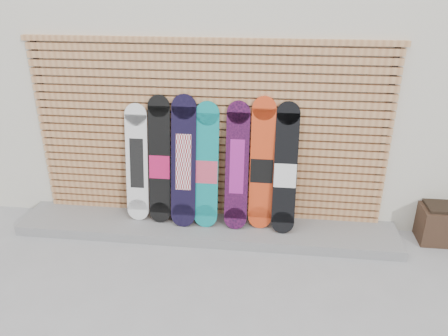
{
  "coord_description": "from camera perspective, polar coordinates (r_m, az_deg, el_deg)",
  "views": [
    {
      "loc": [
        0.61,
        -3.87,
        2.93
      ],
      "look_at": [
        0.06,
        0.75,
        0.85
      ],
      "focal_mm": 35.0,
      "sensor_mm": 36.0,
      "label": 1
    }
  ],
  "objects": [
    {
      "name": "snowboard_6",
      "position": [
        5.07,
        8.02,
        -0.25
      ],
      "size": [
        0.27,
        0.38,
        1.51
      ],
      "color": "black",
      "rests_on": "concrete_step"
    },
    {
      "name": "snowboard_3",
      "position": [
        5.14,
        -2.31,
        0.18
      ],
      "size": [
        0.28,
        0.35,
        1.48
      ],
      "color": "#0C797A",
      "rests_on": "concrete_step"
    },
    {
      "name": "snowboard_2",
      "position": [
        5.16,
        -5.3,
        0.77
      ],
      "size": [
        0.3,
        0.37,
        1.56
      ],
      "color": "black",
      "rests_on": "concrete_step"
    },
    {
      "name": "building",
      "position": [
        7.46,
        6.03,
        15.23
      ],
      "size": [
        12.0,
        5.0,
        3.6
      ],
      "primitive_type": "cube",
      "color": "beige",
      "rests_on": "ground"
    },
    {
      "name": "slat_wall",
      "position": [
        5.2,
        -2.05,
        4.7
      ],
      "size": [
        4.26,
        0.08,
        2.29
      ],
      "color": "#AD7448",
      "rests_on": "ground"
    },
    {
      "name": "snowboard_5",
      "position": [
        5.1,
        4.97,
        0.35
      ],
      "size": [
        0.28,
        0.3,
        1.56
      ],
      "color": "red",
      "rests_on": "concrete_step"
    },
    {
      "name": "concrete_step",
      "position": [
        5.43,
        -2.34,
        -7.82
      ],
      "size": [
        4.6,
        0.7,
        0.12
      ],
      "primitive_type": "cube",
      "color": "slate",
      "rests_on": "ground"
    },
    {
      "name": "snowboard_4",
      "position": [
        5.09,
        1.7,
        0.18
      ],
      "size": [
        0.27,
        0.36,
        1.5
      ],
      "color": "black",
      "rests_on": "concrete_step"
    },
    {
      "name": "snowboard_1",
      "position": [
        5.26,
        -8.42,
        0.84
      ],
      "size": [
        0.26,
        0.31,
        1.54
      ],
      "color": "black",
      "rests_on": "concrete_step"
    },
    {
      "name": "ground",
      "position": [
        4.89,
        -1.8,
        -12.71
      ],
      "size": [
        80.0,
        80.0,
        0.0
      ],
      "primitive_type": "plane",
      "color": "gray",
      "rests_on": "ground"
    },
    {
      "name": "snowboard_0",
      "position": [
        5.37,
        -11.3,
        0.61
      ],
      "size": [
        0.27,
        0.28,
        1.43
      ],
      "color": "silver",
      "rests_on": "concrete_step"
    }
  ]
}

